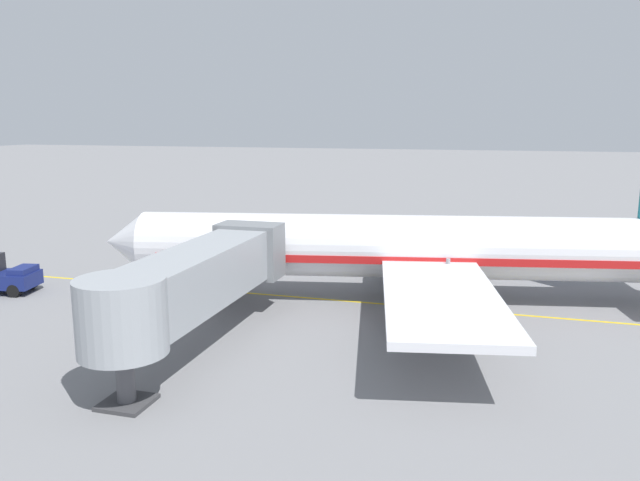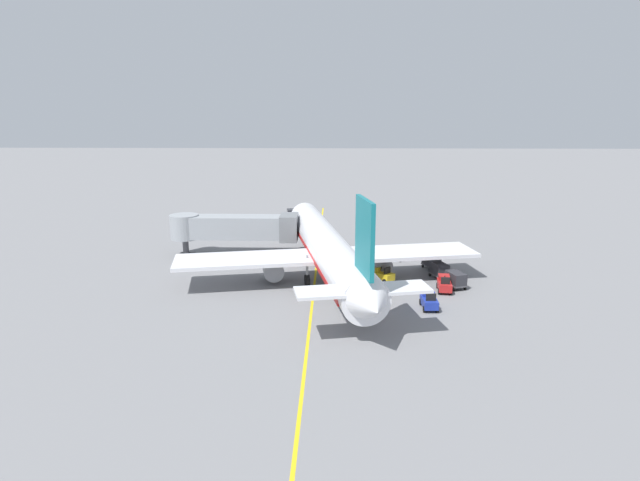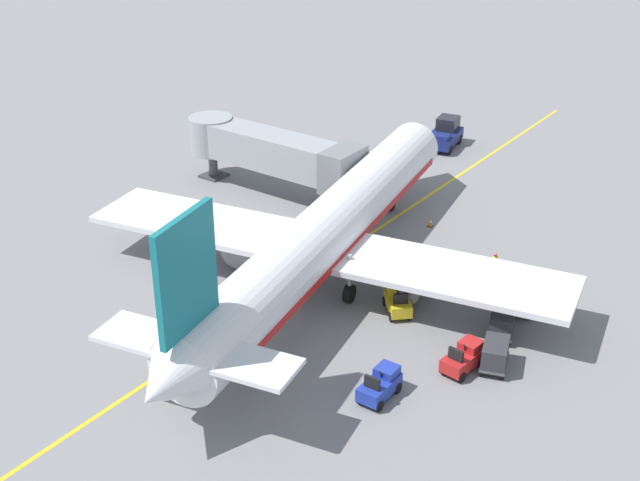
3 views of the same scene
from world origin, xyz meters
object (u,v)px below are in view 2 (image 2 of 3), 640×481
object	(u,v)px
baggage_tug_spare	(444,284)
ground_crew_wing_walker	(400,254)
baggage_cart_front	(431,261)
baggage_tug_trailing	(381,274)
baggage_cart_third_in_train	(456,279)
baggage_cart_second_in_train	(439,269)
parked_airliner	(327,249)
pushback_tractor	(294,219)
baggage_tug_lead	(429,300)
safety_cone_nose_left	(340,250)
jet_bridge	(234,227)

from	to	relation	value
baggage_tug_spare	ground_crew_wing_walker	world-z (taller)	ground_crew_wing_walker
baggage_cart_front	ground_crew_wing_walker	distance (m)	4.04
baggage_tug_trailing	ground_crew_wing_walker	bearing A→B (deg)	68.19
baggage_tug_trailing	baggage_cart_third_in_train	xyz separation A→B (m)	(7.00, -1.95, 0.24)
baggage_cart_second_in_train	ground_crew_wing_walker	bearing A→B (deg)	118.84
parked_airliner	pushback_tractor	size ratio (longest dim) A/B	7.86
parked_airliner	baggage_tug_lead	distance (m)	12.20
baggage_cart_second_in_train	parked_airliner	bearing A→B (deg)	-177.53
baggage_tug_spare	safety_cone_nose_left	world-z (taller)	baggage_tug_spare
parked_airliner	baggage_tug_trailing	size ratio (longest dim) A/B	14.07
baggage_cart_second_in_train	ground_crew_wing_walker	xyz separation A→B (m)	(-3.23, 5.87, 0.00)
baggage_cart_second_in_train	safety_cone_nose_left	distance (m)	14.15
jet_bridge	baggage_cart_second_in_train	distance (m)	23.96
baggage_cart_second_in_train	baggage_tug_spare	bearing A→B (deg)	-94.01
baggage_tug_lead	baggage_tug_trailing	distance (m)	8.16
baggage_tug_trailing	safety_cone_nose_left	world-z (taller)	baggage_tug_trailing
baggage_cart_front	ground_crew_wing_walker	size ratio (longest dim) A/B	1.75
ground_crew_wing_walker	safety_cone_nose_left	bearing A→B (deg)	148.36
baggage_tug_spare	baggage_tug_lead	bearing A→B (deg)	-116.73
baggage_tug_lead	baggage_cart_second_in_train	size ratio (longest dim) A/B	0.85
ground_crew_wing_walker	jet_bridge	bearing A→B (deg)	173.62
baggage_tug_lead	safety_cone_nose_left	size ratio (longest dim) A/B	4.26
baggage_tug_spare	ground_crew_wing_walker	xyz separation A→B (m)	(-2.95, 9.84, 0.24)
baggage_cart_third_in_train	safety_cone_nose_left	distance (m)	17.04
parked_airliner	baggage_cart_front	bearing A→B (deg)	18.11
baggage_tug_lead	baggage_cart_third_in_train	world-z (taller)	baggage_tug_lead
parked_airliner	pushback_tractor	bearing A→B (deg)	102.00
pushback_tractor	baggage_tug_trailing	xyz separation A→B (m)	(10.79, -25.69, -0.39)
jet_bridge	baggage_tug_spare	xyz separation A→B (m)	(22.16, -11.99, -2.74)
pushback_tractor	baggage_tug_spare	distance (m)	33.03
parked_airliner	safety_cone_nose_left	bearing A→B (deg)	82.03
parked_airliner	baggage_tug_lead	size ratio (longest dim) A/B	14.77
baggage_tug_trailing	baggage_cart_second_in_train	distance (m)	6.09
parked_airliner	ground_crew_wing_walker	world-z (taller)	parked_airliner
baggage_cart_third_in_train	baggage_tug_lead	bearing A→B (deg)	-122.96
parked_airliner	baggage_tug_spare	distance (m)	11.96
baggage_tug_spare	ground_crew_wing_walker	bearing A→B (deg)	106.70
baggage_tug_spare	safety_cone_nose_left	xyz separation A→B (m)	(-9.70, 13.99, -0.42)
baggage_tug_lead	baggage_tug_spare	bearing A→B (deg)	63.27
baggage_tug_lead	ground_crew_wing_walker	bearing A→B (deg)	92.82
baggage_cart_front	baggage_tug_lead	bearing A→B (deg)	-101.23
ground_crew_wing_walker	safety_cone_nose_left	distance (m)	7.95
baggage_tug_trailing	baggage_cart_front	distance (m)	7.16
baggage_cart_third_in_train	ground_crew_wing_walker	xyz separation A→B (m)	(-4.23, 8.86, 0.00)
baggage_cart_front	pushback_tractor	bearing A→B (deg)	127.67
parked_airliner	baggage_tug_lead	bearing A→B (deg)	-41.68
pushback_tractor	baggage_tug_lead	xyz separation A→B (m)	(14.26, -33.07, -0.39)
baggage_tug_trailing	ground_crew_wing_walker	xyz separation A→B (m)	(2.77, 6.92, 0.24)
pushback_tractor	safety_cone_nose_left	distance (m)	16.15
pushback_tractor	safety_cone_nose_left	size ratio (longest dim) A/B	8.01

